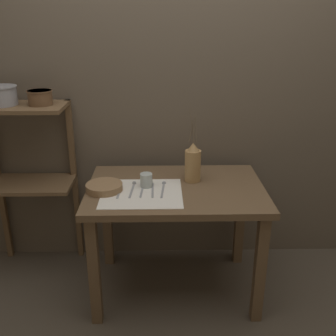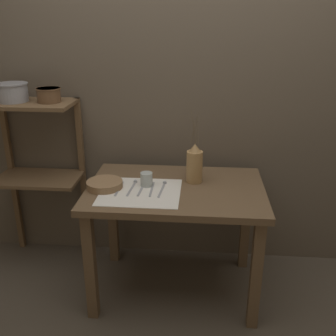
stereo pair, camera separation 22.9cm
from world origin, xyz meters
name	(u,v)px [view 2 (the right image)]	position (x,y,z in m)	size (l,w,h in m)	color
ground_plane	(175,287)	(0.00, 0.00, 0.00)	(12.00, 12.00, 0.00)	brown
stone_wall_back	(181,93)	(0.00, 0.47, 1.20)	(7.00, 0.06, 2.40)	brown
wooden_table	(176,204)	(0.00, 0.00, 0.62)	(1.05, 0.71, 0.73)	brown
wooden_shelf_unit	(38,152)	(-0.95, 0.29, 0.82)	(0.56, 0.33, 1.17)	brown
linen_cloth	(140,192)	(-0.20, -0.09, 0.73)	(0.46, 0.40, 0.00)	white
pitcher_with_flowers	(195,164)	(0.11, 0.09, 0.84)	(0.10, 0.10, 0.45)	#A87F4C
wooden_bowl	(105,184)	(-0.42, -0.05, 0.75)	(0.21, 0.21, 0.04)	#8E6B47
glass_tumbler_near	(146,179)	(-0.17, 0.00, 0.77)	(0.07, 0.07, 0.08)	#B7C1BC
knife_center	(119,189)	(-0.33, -0.06, 0.73)	(0.02, 0.20, 0.00)	#939399
spoon_inner	(134,184)	(-0.25, 0.00, 0.73)	(0.03, 0.21, 0.02)	#939399
fork_inner	(142,189)	(-0.20, -0.05, 0.73)	(0.03, 0.20, 0.00)	#939399
fork_outer	(152,189)	(-0.14, -0.05, 0.73)	(0.01, 0.20, 0.00)	#939399
spoon_outer	(163,186)	(-0.07, 0.00, 0.73)	(0.03, 0.21, 0.02)	#939399
metal_pot_large	(12,92)	(-1.06, 0.25, 1.23)	(0.21, 0.21, 0.12)	#939399
metal_pot_small	(49,95)	(-0.82, 0.25, 1.22)	(0.15, 0.15, 0.09)	brown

